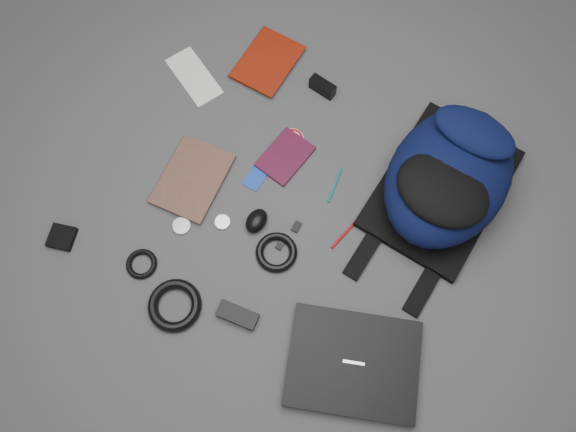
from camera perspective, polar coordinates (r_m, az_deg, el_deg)
The scene contains 22 objects.
ground at distance 1.76m, azimuth 0.00°, elevation -0.21°, with size 4.00×4.00×0.00m, color #4F4F51.
backpack at distance 1.75m, azimuth 16.04°, elevation 3.93°, with size 0.38×0.55×0.23m, color black, non-canonical shape.
laptop at distance 1.66m, azimuth 6.62°, elevation -14.63°, with size 0.37×0.29×0.04m, color black.
textbook_red at distance 2.03m, azimuth -4.31°, elevation 16.36°, with size 0.17×0.23×0.03m, color maroon.
comic_book at distance 1.85m, azimuth -12.24°, elevation 4.79°, with size 0.19×0.26×0.02m, color #C5600E.
envelope at distance 2.01m, azimuth -9.52°, elevation 13.82°, with size 0.22×0.10×0.00m, color white.
dvd_case at distance 1.83m, azimuth -0.30°, elevation 6.07°, with size 0.12×0.17×0.01m, color #3E0B20.
compact_camera at distance 1.94m, azimuth 3.53°, elevation 12.96°, with size 0.09×0.03×0.05m, color black.
sticker_disc at distance 1.86m, azimuth 0.44°, elevation 7.87°, with size 0.07×0.07×0.00m, color white.
pen_teal at distance 1.80m, azimuth 4.82°, elevation 3.16°, with size 0.01×0.01×0.13m, color #0C706F.
pen_red at distance 1.75m, azimuth 6.08°, elevation -1.46°, with size 0.01×0.01×0.15m, color #9E0C11.
id_badge at distance 1.81m, azimuth -3.28°, elevation 3.94°, with size 0.06×0.09×0.00m, color #183EB9.
usb_black at distance 1.73m, azimuth -0.61°, elevation -2.64°, with size 0.02×0.05×0.01m, color black.
key_fob at distance 1.74m, azimuth 0.85°, elevation -1.11°, with size 0.02×0.03×0.01m, color black.
mouse at distance 1.73m, azimuth -3.22°, elevation -0.49°, with size 0.06×0.08×0.04m, color black.
headphone_left at distance 1.76m, azimuth -6.67°, elevation -0.63°, with size 0.05×0.05×0.01m, color silver.
headphone_right at distance 1.77m, azimuth -10.76°, elevation -1.01°, with size 0.06×0.06×0.01m, color silver.
cable_coil at distance 1.71m, azimuth -1.18°, elevation -3.71°, with size 0.13×0.13×0.02m, color black.
power_brick at distance 1.67m, azimuth -5.13°, elevation -10.00°, with size 0.12×0.05×0.03m, color black.
power_cord_coil at distance 1.70m, azimuth -11.43°, elevation -8.89°, with size 0.16×0.16×0.03m, color black.
pouch at distance 1.86m, azimuth -21.99°, elevation -2.01°, with size 0.08×0.08×0.02m, color black.
earbud_coil at distance 1.76m, azimuth -14.65°, elevation -4.74°, with size 0.10×0.10×0.02m, color black.
Camera 1 is at (0.30, -0.49, 1.66)m, focal length 35.00 mm.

